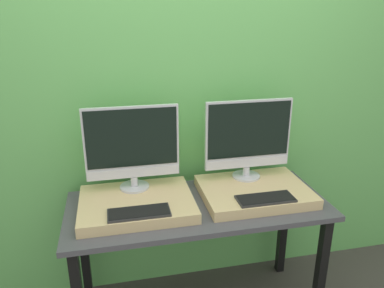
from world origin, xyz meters
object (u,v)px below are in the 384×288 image
Objects in this scene: keyboard_right at (265,199)px; keyboard_left at (139,212)px; monitor_right at (248,137)px; monitor_left at (132,146)px.

keyboard_left is at bearing 180.00° from keyboard_right.
monitor_right reaches higher than keyboard_left.
keyboard_right is (0.00, -0.30, -0.25)m from monitor_right.
keyboard_left is 0.79m from monitor_right.
keyboard_left and keyboard_right have the same top height.
keyboard_left is 1.00× the size of keyboard_right.
monitor_left is 0.68m from monitor_right.
monitor_right is at bearing 23.81° from keyboard_left.
monitor_left reaches higher than keyboard_right.
keyboard_right is at bearing -23.81° from monitor_left.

